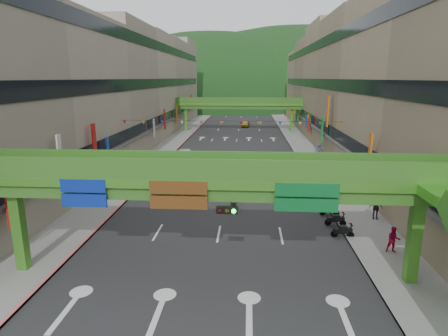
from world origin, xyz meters
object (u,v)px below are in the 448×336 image
scooter_rider_near (234,199)px  pedestrian_red (393,242)px  car_yellow (246,124)px  overpass_near (226,193)px  scooter_rider_mid (232,176)px  car_silver (185,155)px

scooter_rider_near → pedestrian_red: size_ratio=1.09×
car_yellow → overpass_near: bearing=-82.1°
scooter_rider_mid → car_yellow: size_ratio=0.46×
scooter_rider_mid → pedestrian_red: bearing=-54.6°
overpass_near → pedestrian_red: 12.05m
overpass_near → car_yellow: bearing=89.6°
car_silver → pedestrian_red: size_ratio=2.60×
car_silver → car_yellow: car_silver is taller
pedestrian_red → scooter_rider_near: bearing=149.4°
overpass_near → pedestrian_red: overpass_near is taller
scooter_rider_near → car_silver: size_ratio=0.42×
scooter_rider_near → car_yellow: (0.58, 55.68, -0.14)m
car_yellow → pedestrian_red: (9.92, -63.82, 0.15)m
car_silver → pedestrian_red: pedestrian_red is taller
car_yellow → pedestrian_red: 64.59m
overpass_near → scooter_rider_mid: 20.08m
overpass_near → scooter_rider_mid: size_ratio=14.69×
scooter_rider_near → car_yellow: scooter_rider_near is taller
overpass_near → car_silver: overpass_near is taller
overpass_near → scooter_rider_near: bearing=90.2°
scooter_rider_mid → car_yellow: scooter_rider_mid is taller
scooter_rider_mid → pedestrian_red: size_ratio=1.12×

